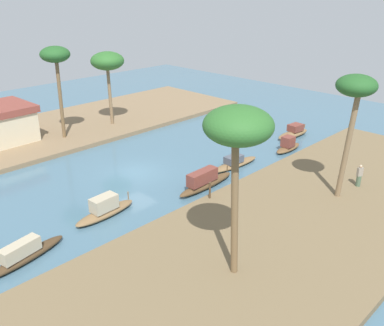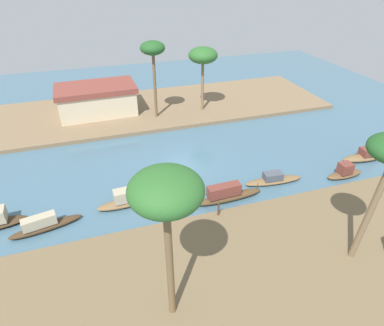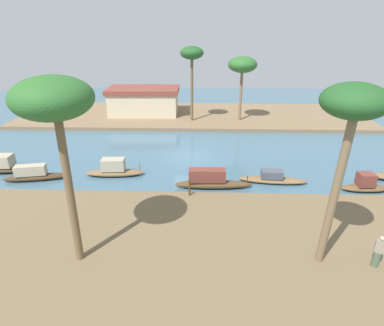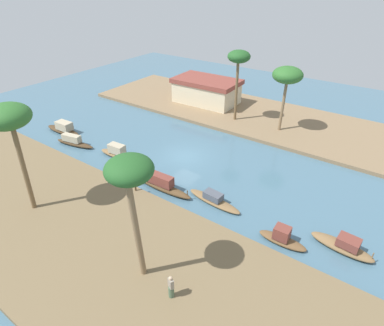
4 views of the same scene
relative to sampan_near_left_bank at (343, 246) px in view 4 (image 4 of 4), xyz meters
The scene contains 17 objects.
river_water 16.31m from the sampan_near_left_bank, 165.76° to the left, with size 68.21×68.21×0.00m, color #476B7F.
riverbank_left 18.24m from the sampan_near_left_bank, 150.04° to the right, with size 41.97×12.34×0.39m, color brown.
riverbank_right 23.31m from the sampan_near_left_bank, 132.69° to the left, with size 41.97×12.34×0.39m, color #846B4C.
sampan_near_left_bank is the anchor object (origin of this frame).
sampan_with_red_awning 26.76m from the sampan_near_left_bank, behind, with size 4.71×1.76×1.19m.
sampan_midstream 14.09m from the sampan_near_left_bank, behind, with size 5.35×1.08×1.42m.
sampan_open_hull 21.17m from the sampan_near_left_bank, behind, with size 4.37×1.34×1.36m.
sampan_with_tall_canopy 9.57m from the sampan_near_left_bank, behind, with size 4.88×1.41×0.95m.
sampan_foreground 3.90m from the sampan_near_left_bank, 154.70° to the right, with size 3.31×1.08×1.30m.
sampan_downstream_large 30.27m from the sampan_near_left_bank, behind, with size 5.12×1.49×1.38m.
person_on_near_bank 11.67m from the sampan_near_left_bank, 126.00° to the right, with size 0.43×0.42×1.58m.
mooring_post 15.76m from the sampan_near_left_bank, 167.68° to the right, with size 0.14×0.14×1.14m, color #4C3823.
palm_tree_left_near 23.34m from the sampan_near_left_bank, 155.43° to the right, with size 3.05×3.05×8.21m.
palm_tree_left_far 14.81m from the sampan_near_left_bank, 134.70° to the right, with size 2.42×2.42×8.02m.
palm_tree_right_tall 18.88m from the sampan_near_left_bank, 125.16° to the left, with size 3.18×3.18×7.07m.
palm_tree_right_short 22.39m from the sampan_near_left_bank, 138.19° to the left, with size 2.53×2.53×8.13m.
riverside_building 27.90m from the sampan_near_left_bank, 141.79° to the left, with size 8.78×5.37×3.20m.
Camera 4 is at (16.34, -21.93, 15.75)m, focal length 29.70 mm.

